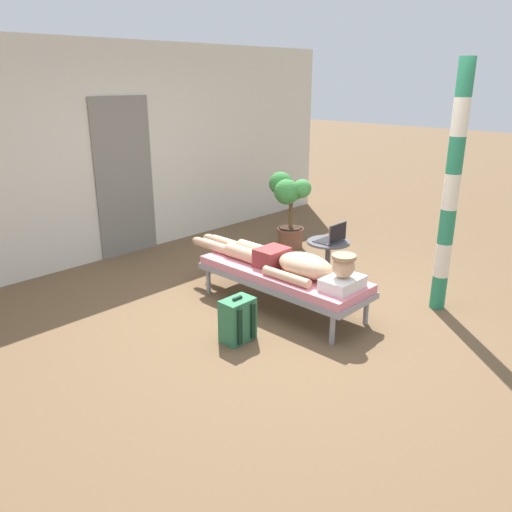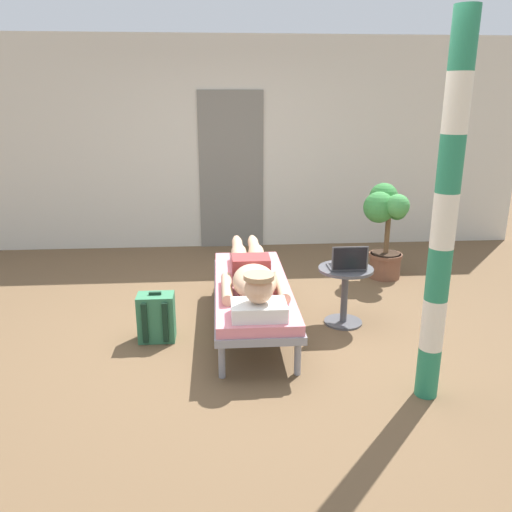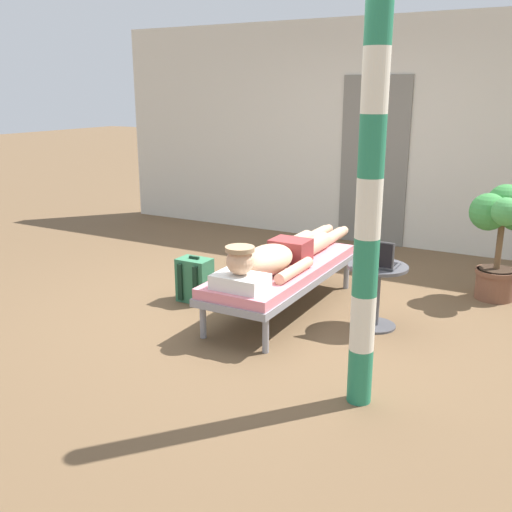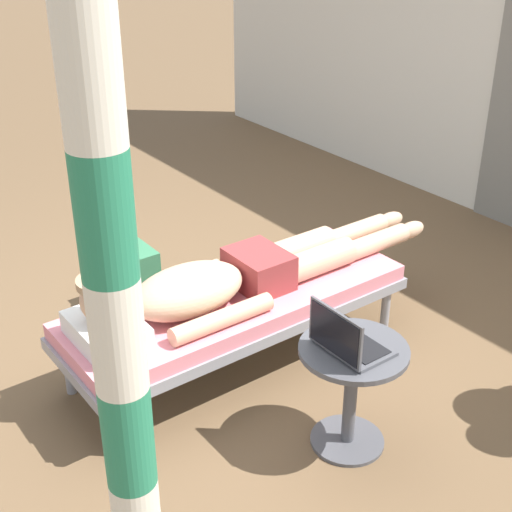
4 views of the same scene
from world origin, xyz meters
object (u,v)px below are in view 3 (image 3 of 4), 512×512
object	(u,v)px
person_reclining	(280,255)
lounge_chair	(283,273)
laptop	(376,260)
side_table	(377,285)
potted_plant	(498,230)
porch_post	(369,208)
backpack	(195,280)

from	to	relation	value
person_reclining	lounge_chair	bearing A→B (deg)	90.00
laptop	side_table	bearing A→B (deg)	90.00
lounge_chair	potted_plant	world-z (taller)	potted_plant
person_reclining	potted_plant	xyz separation A→B (m)	(1.55, 1.30, 0.12)
porch_post	person_reclining	bearing A→B (deg)	135.13
lounge_chair	person_reclining	world-z (taller)	person_reclining
laptop	backpack	distance (m)	1.68
backpack	potted_plant	bearing A→B (deg)	30.84
person_reclining	laptop	bearing A→B (deg)	2.83
laptop	lounge_chair	bearing A→B (deg)	178.87
lounge_chair	side_table	xyz separation A→B (m)	(0.82, 0.04, 0.01)
lounge_chair	laptop	world-z (taller)	laptop
side_table	backpack	xyz separation A→B (m)	(-1.63, -0.20, -0.16)
laptop	backpack	xyz separation A→B (m)	(-1.63, -0.15, -0.39)
lounge_chair	potted_plant	bearing A→B (deg)	38.63
side_table	laptop	xyz separation A→B (m)	(0.00, -0.05, 0.23)
backpack	person_reclining	bearing A→B (deg)	7.86
backpack	potted_plant	xyz separation A→B (m)	(2.36, 1.41, 0.45)
lounge_chair	person_reclining	xyz separation A→B (m)	(0.00, -0.06, 0.17)
person_reclining	side_table	world-z (taller)	person_reclining
laptop	potted_plant	world-z (taller)	potted_plant
side_table	person_reclining	bearing A→B (deg)	-173.63
person_reclining	porch_post	xyz separation A→B (m)	(1.11, -1.11, 0.70)
side_table	porch_post	xyz separation A→B (m)	(0.29, -1.20, 0.86)
side_table	backpack	bearing A→B (deg)	-172.89
potted_plant	lounge_chair	bearing A→B (deg)	-141.37
lounge_chair	laptop	size ratio (longest dim) A/B	6.01
porch_post	lounge_chair	bearing A→B (deg)	133.69
porch_post	backpack	bearing A→B (deg)	152.60
potted_plant	porch_post	bearing A→B (deg)	-100.42
side_table	laptop	distance (m)	0.23
backpack	porch_post	world-z (taller)	porch_post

